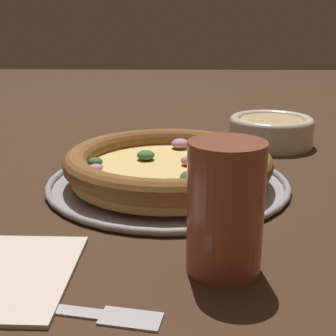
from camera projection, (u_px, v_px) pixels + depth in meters
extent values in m
plane|color=#3D2616|center=(168.00, 185.00, 0.61)|extent=(3.00, 3.00, 0.00)
cylinder|color=#9E9EA3|center=(168.00, 184.00, 0.61)|extent=(0.31, 0.31, 0.01)
torus|color=#9E9EA3|center=(168.00, 182.00, 0.61)|extent=(0.31, 0.31, 0.01)
cylinder|color=tan|center=(168.00, 173.00, 0.61)|extent=(0.25, 0.25, 0.01)
torus|color=brown|center=(168.00, 161.00, 0.60)|extent=(0.27, 0.27, 0.03)
cylinder|color=#B7381E|center=(168.00, 167.00, 0.60)|extent=(0.22, 0.22, 0.00)
cylinder|color=#EAC670|center=(168.00, 166.00, 0.60)|extent=(0.21, 0.21, 0.00)
ellipsoid|color=#3D6B38|center=(96.00, 162.00, 0.60)|extent=(0.02, 0.02, 0.01)
ellipsoid|color=#C17FA3|center=(188.00, 160.00, 0.60)|extent=(0.02, 0.02, 0.01)
ellipsoid|color=#C17FA3|center=(180.00, 144.00, 0.68)|extent=(0.04, 0.04, 0.01)
ellipsoid|color=#3D6B38|center=(192.00, 178.00, 0.53)|extent=(0.04, 0.04, 0.02)
ellipsoid|color=#3D6B38|center=(146.00, 155.00, 0.62)|extent=(0.03, 0.03, 0.01)
ellipsoid|color=#C17FA3|center=(96.00, 168.00, 0.58)|extent=(0.02, 0.02, 0.01)
cylinder|color=beige|center=(271.00, 133.00, 0.81)|extent=(0.14, 0.14, 0.04)
torus|color=beige|center=(272.00, 121.00, 0.80)|extent=(0.14, 0.14, 0.02)
cylinder|color=tan|center=(272.00, 120.00, 0.80)|extent=(0.11, 0.11, 0.00)
cylinder|color=brown|center=(225.00, 208.00, 0.39)|extent=(0.06, 0.06, 0.11)
cube|color=#B7B7BC|center=(27.00, 305.00, 0.35)|extent=(0.12, 0.03, 0.00)
cube|color=#B7B7BC|center=(131.00, 318.00, 0.34)|extent=(0.05, 0.03, 0.00)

